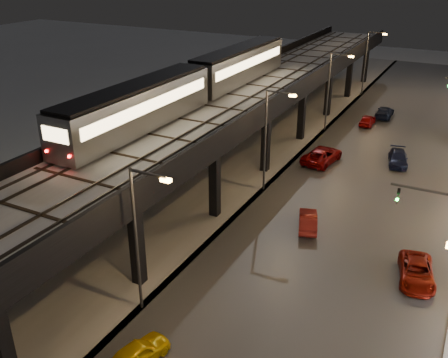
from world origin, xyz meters
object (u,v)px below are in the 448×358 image
at_px(car_taxi, 137,354).
at_px(car_near_white, 308,221).
at_px(car_mid_silver, 322,156).
at_px(car_onc_white, 398,159).
at_px(car_mid_dark, 384,113).
at_px(subway_train, 196,82).
at_px(car_far_white, 367,121).
at_px(car_onc_dark, 416,273).

xyz_separation_m(car_taxi, car_near_white, (3.17, 17.10, -0.00)).
distance_m(car_mid_silver, car_onc_white, 7.40).
bearing_deg(car_mid_dark, subway_train, 59.56).
xyz_separation_m(car_taxi, car_mid_dark, (2.70, 47.94, 0.04)).
relative_size(car_mid_silver, car_onc_white, 1.28).
distance_m(car_near_white, car_mid_dark, 30.85).
bearing_deg(car_mid_dark, car_onc_white, 103.60).
relative_size(subway_train, car_far_white, 9.42).
bearing_deg(subway_train, car_taxi, -66.55).
height_order(car_taxi, car_mid_dark, car_mid_dark).
distance_m(car_mid_dark, car_onc_white, 15.47).
height_order(car_mid_dark, car_far_white, car_mid_dark).
distance_m(subway_train, car_onc_dark, 25.01).
relative_size(car_near_white, car_onc_white, 0.89).
relative_size(car_far_white, car_onc_white, 0.87).
bearing_deg(car_far_white, car_near_white, 92.89).
height_order(car_taxi, car_far_white, car_far_white).
distance_m(car_taxi, car_far_white, 43.85).
bearing_deg(car_onc_dark, car_taxi, -140.87).
relative_size(subway_train, car_mid_silver, 6.42).
height_order(subway_train, car_near_white, subway_train).
xyz_separation_m(car_near_white, car_onc_white, (3.79, 15.97, -0.01)).
distance_m(subway_train, car_mid_dark, 28.58).
xyz_separation_m(subway_train, car_far_white, (11.77, 20.17, -7.70)).
relative_size(car_near_white, car_far_white, 1.02).
relative_size(subway_train, car_onc_white, 8.21).
distance_m(car_mid_silver, car_onc_dark, 19.67).
bearing_deg(car_far_white, car_taxi, 87.37).
relative_size(car_taxi, car_mid_silver, 0.68).
distance_m(car_far_white, car_onc_dark, 31.52).
bearing_deg(car_taxi, car_onc_white, -90.13).
bearing_deg(car_near_white, car_taxi, 60.57).
bearing_deg(car_mid_silver, car_mid_dark, -90.18).
bearing_deg(car_far_white, subway_train, 59.09).
bearing_deg(car_onc_white, car_mid_silver, -167.77).
bearing_deg(car_near_white, car_onc_white, -122.28).
bearing_deg(car_onc_white, car_taxi, -113.78).
bearing_deg(car_near_white, car_far_white, -105.39).
xyz_separation_m(car_mid_dark, car_onc_white, (4.25, -14.87, -0.05)).
height_order(car_far_white, car_onc_dark, car_far_white).
xyz_separation_m(subway_train, car_near_white, (13.42, -6.55, -7.71)).
bearing_deg(car_taxi, car_mid_dark, -81.49).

